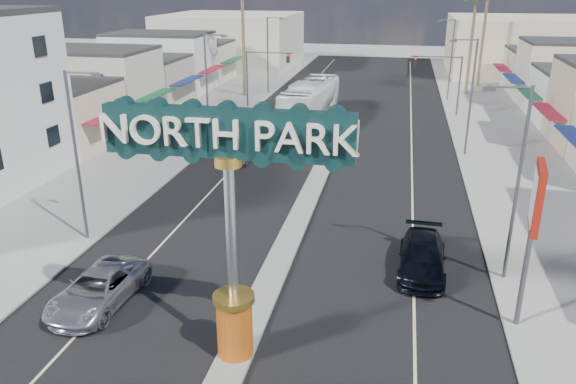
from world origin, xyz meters
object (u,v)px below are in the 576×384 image
at_px(city_bus, 310,100).
at_px(streetlight_r_far, 450,56).
at_px(streetlight_l_near, 78,149).
at_px(bank_pylon_sign, 536,207).
at_px(traffic_signal_right, 442,74).
at_px(gateway_sign, 230,209).
at_px(streetlight_r_near, 515,176).
at_px(traffic_signal_left, 263,68).
at_px(streetlight_l_far, 269,51).
at_px(streetlight_r_mid, 469,92).
at_px(suv_right, 422,257).
at_px(streetlight_l_mid, 208,82).
at_px(car_parked_left, 243,152).
at_px(suv_left, 99,289).
at_px(palm_right_mid, 476,3).

bearing_deg(city_bus, streetlight_r_far, 45.72).
bearing_deg(streetlight_l_near, bank_pylon_sign, -10.53).
xyz_separation_m(traffic_signal_right, streetlight_r_far, (1.25, 8.01, 0.79)).
bearing_deg(gateway_sign, streetlight_r_near, 37.55).
distance_m(traffic_signal_left, bank_pylon_sign, 42.70).
distance_m(streetlight_r_near, city_bus, 33.08).
relative_size(streetlight_l_far, streetlight_r_mid, 1.00).
height_order(streetlight_l_near, suv_right, streetlight_l_near).
xyz_separation_m(streetlight_r_mid, city_bus, (-13.88, 9.86, -3.17)).
distance_m(streetlight_l_mid, car_parked_left, 7.79).
height_order(gateway_sign, streetlight_l_far, gateway_sign).
relative_size(suv_left, city_bus, 0.40).
bearing_deg(streetlight_l_near, streetlight_l_mid, 90.00).
height_order(streetlight_l_far, palm_right_mid, palm_right_mid).
bearing_deg(suv_left, traffic_signal_left, 97.06).
bearing_deg(gateway_sign, streetlight_r_far, 78.22).
distance_m(streetlight_l_mid, city_bus, 12.50).
bearing_deg(suv_left, gateway_sign, -15.46).
xyz_separation_m(streetlight_r_mid, suv_right, (-3.59, -19.99, -4.30)).
xyz_separation_m(streetlight_l_far, bank_pylon_sign, (20.93, -45.89, 0.13)).
bearing_deg(streetlight_r_mid, streetlight_r_far, 90.00).
height_order(traffic_signal_right, streetlight_r_near, streetlight_r_near).
xyz_separation_m(streetlight_l_far, streetlight_r_far, (20.87, 0.00, 0.00)).
bearing_deg(streetlight_l_far, palm_right_mid, 9.69).
bearing_deg(traffic_signal_right, streetlight_l_mid, -144.50).
distance_m(car_parked_left, city_bus, 15.06).
distance_m(streetlight_r_mid, palm_right_mid, 26.71).
height_order(streetlight_l_mid, streetlight_r_mid, same).
height_order(traffic_signal_left, suv_right, traffic_signal_left).
bearing_deg(car_parked_left, streetlight_l_far, 101.97).
bearing_deg(traffic_signal_left, gateway_sign, -77.67).
bearing_deg(streetlight_r_mid, traffic_signal_right, 95.10).
relative_size(traffic_signal_right, streetlight_r_far, 0.67).
xyz_separation_m(gateway_sign, traffic_signal_right, (9.18, 42.02, -1.65)).
xyz_separation_m(suv_left, car_parked_left, (0.48, 20.82, -0.06)).
height_order(streetlight_l_mid, bank_pylon_sign, streetlight_l_mid).
bearing_deg(streetlight_r_near, bank_pylon_sign, -89.10).
relative_size(streetlight_l_near, streetlight_r_mid, 1.00).
distance_m(streetlight_r_near, streetlight_r_far, 42.00).
bearing_deg(traffic_signal_left, palm_right_mid, 28.42).
relative_size(car_parked_left, city_bus, 0.30).
bearing_deg(suv_right, traffic_signal_left, 117.22).
bearing_deg(suv_left, streetlight_r_mid, 59.80).
height_order(streetlight_l_near, palm_right_mid, palm_right_mid).
height_order(streetlight_r_mid, palm_right_mid, palm_right_mid).
bearing_deg(streetlight_l_mid, traffic_signal_right, 35.50).
relative_size(traffic_signal_right, streetlight_l_mid, 0.67).
relative_size(streetlight_r_mid, car_parked_left, 2.23).
bearing_deg(streetlight_r_mid, suv_left, -123.71).
xyz_separation_m(traffic_signal_left, car_parked_left, (2.94, -18.88, -3.59)).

